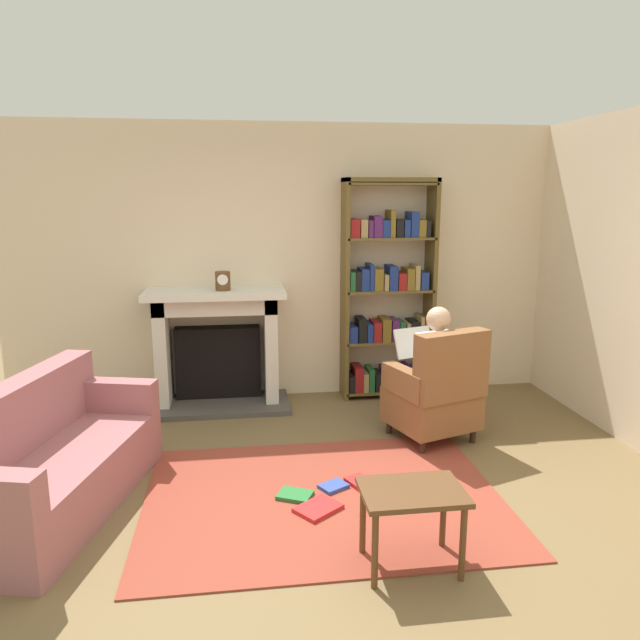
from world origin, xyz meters
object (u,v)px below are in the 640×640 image
Objects in this scene: sofa_floral at (51,463)px; fireplace at (217,344)px; seated_reader at (429,366)px; side_table at (412,502)px; armchair_reading at (437,392)px; bookshelf at (387,295)px; mantel_clock at (223,281)px.

fireplace is at bearing -14.17° from sofa_floral.
seated_reader is 1.90m from side_table.
sofa_floral is (-2.80, -0.84, -0.30)m from seated_reader.
armchair_reading is at bearing 67.20° from side_table.
bookshelf reaches higher than armchair_reading.
mantel_clock is at bearing -175.18° from bookshelf.
mantel_clock is at bearing -47.86° from seated_reader.
fireplace is 1.39× the size of armchair_reading.
seated_reader is (0.10, -1.08, -0.42)m from bookshelf.
mantel_clock is at bearing -52.57° from fireplace.
mantel_clock reaches higher than armchair_reading.
fireplace is 0.74× the size of sofa_floral.
sofa_floral is at bearing -121.38° from mantel_clock.
side_table is (2.14, -0.92, 0.07)m from sofa_floral.
bookshelf is 2.25× the size of armchair_reading.
side_table is at bearing -68.15° from fireplace.
fireplace is 7.65× the size of mantel_clock.
sofa_floral is 3.26× the size of side_table.
seated_reader is at bearing -84.93° from bookshelf.
bookshelf is (1.69, 0.04, 0.44)m from fireplace.
side_table is (1.05, -2.71, -0.84)m from mantel_clock.
fireplace is at bearing -49.25° from seated_reader.
seated_reader reaches higher than sofa_floral.
seated_reader is 2.04× the size of side_table.
bookshelf is 3.89× the size of side_table.
mantel_clock is (0.08, -0.10, 0.63)m from fireplace.
fireplace is 2.41× the size of side_table.
sofa_floral is (-1.09, -1.79, -0.91)m from mantel_clock.
side_table is at bearing 50.69° from seated_reader.
mantel_clock is 2.04m from seated_reader.
sofa_floral is at bearing -118.27° from fireplace.
mantel_clock is 3.02m from side_table.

